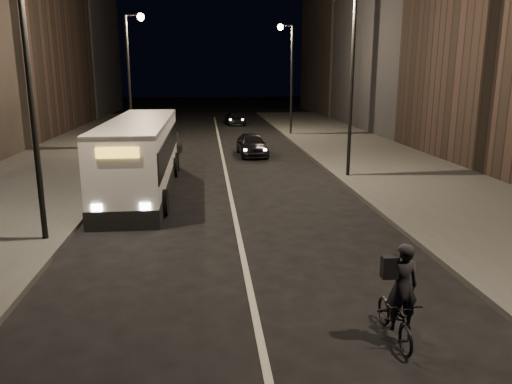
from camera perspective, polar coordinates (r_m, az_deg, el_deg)
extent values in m
plane|color=black|center=(11.33, -0.58, -11.68)|extent=(180.00, 180.00, 0.00)
cube|color=#393937|center=(26.40, 15.31, 2.71)|extent=(7.00, 70.00, 0.16)
cube|color=#393937|center=(25.82, -22.70, 1.90)|extent=(7.00, 70.00, 0.16)
cylinder|color=black|center=(23.15, 10.87, 11.67)|extent=(0.16, 0.16, 8.00)
cylinder|color=black|center=(38.76, 4.08, 12.54)|extent=(0.16, 0.16, 8.00)
cube|color=black|center=(38.83, 3.49, 18.46)|extent=(0.90, 0.08, 0.08)
sphere|color=#FFD18C|center=(38.75, 2.80, 18.33)|extent=(0.44, 0.44, 0.44)
cylinder|color=black|center=(14.98, -24.32, 9.82)|extent=(0.16, 0.16, 8.00)
cylinder|color=black|center=(32.56, -14.29, 11.98)|extent=(0.16, 0.16, 8.00)
cube|color=black|center=(32.66, -13.89, 19.04)|extent=(0.90, 0.08, 0.08)
sphere|color=#FFD18C|center=(32.59, -13.05, 18.92)|extent=(0.44, 0.44, 0.44)
cube|color=silver|center=(21.09, -12.98, 4.03)|extent=(2.33, 10.98, 2.93)
cube|color=black|center=(21.03, -13.04, 5.13)|extent=(2.40, 10.61, 1.05)
cube|color=silver|center=(20.91, -13.19, 7.85)|extent=(2.35, 10.98, 0.16)
cube|color=gold|center=(15.57, -15.55, 4.34)|extent=(1.28, 0.11, 0.32)
cylinder|color=black|center=(17.78, -17.92, -1.35)|extent=(0.32, 0.92, 0.91)
cylinder|color=black|center=(17.44, -10.56, -1.20)|extent=(0.32, 0.92, 0.91)
cylinder|color=black|center=(24.81, -14.54, 2.97)|extent=(0.32, 0.92, 0.91)
cylinder|color=black|center=(24.57, -9.26, 3.13)|extent=(0.32, 0.92, 0.91)
imported|color=black|center=(9.79, 15.62, -13.61)|extent=(0.60, 1.70, 0.89)
imported|color=black|center=(9.33, 16.34, -10.34)|extent=(0.59, 0.39, 1.62)
imported|color=black|center=(29.55, -0.47, 5.48)|extent=(1.77, 4.03, 1.35)
imported|color=#39393C|center=(32.07, -10.51, 5.96)|extent=(1.70, 4.39, 1.43)
imported|color=black|center=(47.32, -2.39, 8.39)|extent=(1.96, 4.06, 1.14)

